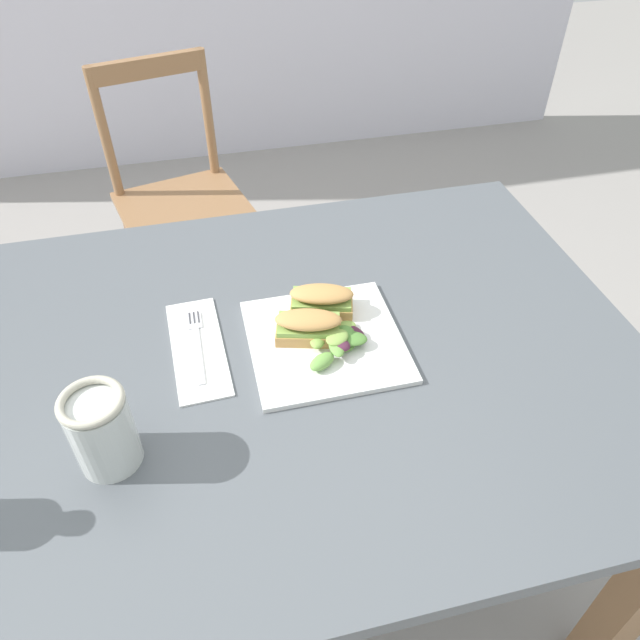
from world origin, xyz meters
TOP-DOWN VIEW (x-y plane):
  - ground_plane at (0.00, 0.00)m, footprint 8.67×8.67m
  - dining_table at (0.05, -0.10)m, footprint 1.36×0.95m
  - chair_wooden_far at (-0.07, 0.97)m, footprint 0.48×0.48m
  - plate_lunch at (0.17, -0.09)m, footprint 0.27×0.27m
  - sandwich_half_front at (0.14, -0.08)m, footprint 0.13×0.09m
  - sandwich_half_back at (0.18, -0.01)m, footprint 0.13×0.09m
  - salad_mixed_greens at (0.19, -0.11)m, footprint 0.13×0.12m
  - napkin_folded at (-0.05, -0.05)m, footprint 0.10×0.26m
  - fork_on_napkin at (-0.05, -0.03)m, footprint 0.03×0.19m
  - mason_jar_iced_tea at (-0.20, -0.25)m, footprint 0.09×0.09m

SIDE VIEW (x-z plane):
  - ground_plane at x=0.00m, z-range 0.00..0.00m
  - chair_wooden_far at x=-0.07m, z-range 0.01..0.88m
  - dining_table at x=0.05m, z-range 0.26..1.00m
  - napkin_folded at x=-0.05m, z-range 0.74..0.74m
  - plate_lunch at x=0.17m, z-range 0.74..0.75m
  - fork_on_napkin at x=-0.05m, z-range 0.74..0.75m
  - salad_mixed_greens at x=0.19m, z-range 0.75..0.78m
  - sandwich_half_front at x=0.14m, z-range 0.75..0.81m
  - sandwich_half_back at x=0.18m, z-range 0.75..0.81m
  - mason_jar_iced_tea at x=-0.20m, z-range 0.73..0.87m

